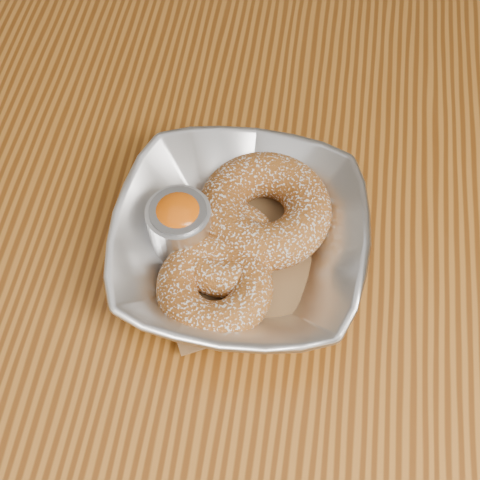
# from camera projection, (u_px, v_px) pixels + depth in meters

# --- Properties ---
(table) EXTENTS (1.20, 0.80, 0.75)m
(table) POSITION_uv_depth(u_px,v_px,m) (238.00, 344.00, 0.64)
(table) COLOR brown
(table) RESTS_ON ground_plane
(serving_bowl) EXTENTS (0.21, 0.21, 0.05)m
(serving_bowl) POSITION_uv_depth(u_px,v_px,m) (240.00, 243.00, 0.55)
(serving_bowl) COLOR silver
(serving_bowl) RESTS_ON table
(parchment) EXTENTS (0.19, 0.19, 0.00)m
(parchment) POSITION_uv_depth(u_px,v_px,m) (240.00, 253.00, 0.56)
(parchment) COLOR olive
(parchment) RESTS_ON table
(donut_back) EXTENTS (0.13, 0.13, 0.04)m
(donut_back) POSITION_uv_depth(u_px,v_px,m) (265.00, 210.00, 0.56)
(donut_back) COLOR #904D1A
(donut_back) RESTS_ON parchment
(donut_front) EXTENTS (0.12, 0.12, 0.03)m
(donut_front) POSITION_uv_depth(u_px,v_px,m) (215.00, 287.00, 0.53)
(donut_front) COLOR #904D1A
(donut_front) RESTS_ON parchment
(donut_extra) EXTENTS (0.11, 0.11, 0.03)m
(donut_extra) POSITION_uv_depth(u_px,v_px,m) (225.00, 247.00, 0.55)
(donut_extra) COLOR #904D1A
(donut_extra) RESTS_ON parchment
(ramekin) EXTENTS (0.05, 0.05, 0.06)m
(ramekin) POSITION_uv_depth(u_px,v_px,m) (180.00, 225.00, 0.54)
(ramekin) COLOR silver
(ramekin) RESTS_ON table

